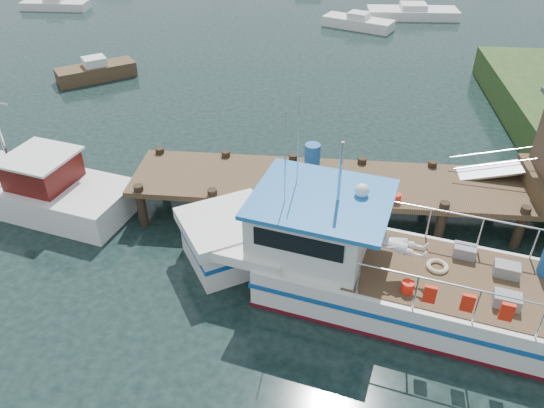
# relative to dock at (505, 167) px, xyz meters

# --- Properties ---
(ground_plane) EXTENTS (160.00, 160.00, 0.00)m
(ground_plane) POSITION_rel_dock_xyz_m (-6.51, -0.01, -2.24)
(ground_plane) COLOR black
(dock) EXTENTS (16.60, 3.00, 4.78)m
(dock) POSITION_rel_dock_xyz_m (0.00, 0.00, 0.00)
(dock) COLOR #4A3623
(dock) RESTS_ON ground
(lobster_boat) EXTENTS (11.87, 5.74, 5.73)m
(lobster_boat) POSITION_rel_dock_xyz_m (-4.72, -3.88, -1.20)
(lobster_boat) COLOR silver
(lobster_boat) RESTS_ON ground
(work_boat) EXTENTS (8.66, 4.36, 4.55)m
(work_boat) POSITION_rel_dock_xyz_m (-16.56, -0.42, -1.52)
(work_boat) COLOR silver
(work_boat) RESTS_ON ground
(moored_rowboat) EXTENTS (4.26, 3.66, 1.23)m
(moored_rowboat) POSITION_rel_dock_xyz_m (-18.71, 11.78, -1.79)
(moored_rowboat) COLOR #4A3623
(moored_rowboat) RESTS_ON ground
(moored_a) EXTENTS (5.18, 1.86, 0.95)m
(moored_a) POSITION_rel_dock_xyz_m (-27.54, 25.97, -1.89)
(moored_a) COLOR silver
(moored_a) RESTS_ON ground
(moored_b) EXTENTS (5.19, 3.54, 1.09)m
(moored_b) POSITION_rel_dock_xyz_m (-3.83, 23.13, -1.84)
(moored_b) COLOR silver
(moored_b) RESTS_ON ground
(moored_c) EXTENTS (6.77, 2.62, 1.05)m
(moored_c) POSITION_rel_dock_xyz_m (0.33, 26.21, -1.85)
(moored_c) COLOR silver
(moored_c) RESTS_ON ground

